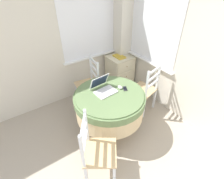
{
  "coord_description": "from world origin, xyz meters",
  "views": [
    {
      "loc": [
        -0.08,
        -0.04,
        2.29
      ],
      "look_at": [
        1.2,
        1.8,
        0.66
      ],
      "focal_mm": 28.0,
      "sensor_mm": 36.0,
      "label": 1
    }
  ],
  "objects_px": {
    "book_on_cabinet": "(119,56)",
    "round_dining_table": "(110,103)",
    "corner_cabinet": "(120,71)",
    "computer_mouse": "(120,87)",
    "cell_phone": "(125,89)",
    "dining_chair_near_right_window": "(145,90)",
    "dining_chair_camera_near": "(97,151)",
    "laptop": "(103,88)",
    "dining_chair_near_back_window": "(89,84)"
  },
  "relations": [
    {
      "from": "laptop",
      "to": "dining_chair_near_back_window",
      "type": "bearing_deg",
      "value": 82.2
    },
    {
      "from": "cell_phone",
      "to": "dining_chair_camera_near",
      "type": "xyz_separation_m",
      "value": [
        -0.83,
        -0.52,
        -0.28
      ]
    },
    {
      "from": "dining_chair_near_back_window",
      "to": "book_on_cabinet",
      "type": "xyz_separation_m",
      "value": [
        0.82,
        0.16,
        0.28
      ]
    },
    {
      "from": "dining_chair_near_back_window",
      "to": "computer_mouse",
      "type": "bearing_deg",
      "value": -78.69
    },
    {
      "from": "laptop",
      "to": "cell_phone",
      "type": "xyz_separation_m",
      "value": [
        0.3,
        -0.15,
        -0.04
      ]
    },
    {
      "from": "laptop",
      "to": "corner_cabinet",
      "type": "distance_m",
      "value": 1.33
    },
    {
      "from": "dining_chair_near_right_window",
      "to": "book_on_cabinet",
      "type": "height_order",
      "value": "dining_chair_near_right_window"
    },
    {
      "from": "dining_chair_camera_near",
      "to": "book_on_cabinet",
      "type": "relative_size",
      "value": 3.77
    },
    {
      "from": "round_dining_table",
      "to": "book_on_cabinet",
      "type": "relative_size",
      "value": 4.21
    },
    {
      "from": "cell_phone",
      "to": "dining_chair_near_right_window",
      "type": "distance_m",
      "value": 0.6
    },
    {
      "from": "cell_phone",
      "to": "dining_chair_near_right_window",
      "type": "xyz_separation_m",
      "value": [
        0.52,
        0.06,
        -0.28
      ]
    },
    {
      "from": "dining_chair_near_back_window",
      "to": "dining_chair_camera_near",
      "type": "relative_size",
      "value": 1.0
    },
    {
      "from": "dining_chair_near_back_window",
      "to": "dining_chair_near_right_window",
      "type": "bearing_deg",
      "value": -45.45
    },
    {
      "from": "dining_chair_camera_near",
      "to": "corner_cabinet",
      "type": "relative_size",
      "value": 1.33
    },
    {
      "from": "round_dining_table",
      "to": "corner_cabinet",
      "type": "bearing_deg",
      "value": 45.99
    },
    {
      "from": "round_dining_table",
      "to": "dining_chair_near_back_window",
      "type": "xyz_separation_m",
      "value": [
        0.06,
        0.78,
        -0.1
      ]
    },
    {
      "from": "laptop",
      "to": "book_on_cabinet",
      "type": "bearing_deg",
      "value": 41.89
    },
    {
      "from": "computer_mouse",
      "to": "dining_chair_near_back_window",
      "type": "height_order",
      "value": "dining_chair_near_back_window"
    },
    {
      "from": "corner_cabinet",
      "to": "book_on_cabinet",
      "type": "distance_m",
      "value": 0.38
    },
    {
      "from": "computer_mouse",
      "to": "cell_phone",
      "type": "bearing_deg",
      "value": -43.98
    },
    {
      "from": "dining_chair_camera_near",
      "to": "dining_chair_near_back_window",
      "type": "bearing_deg",
      "value": 64.67
    },
    {
      "from": "cell_phone",
      "to": "book_on_cabinet",
      "type": "bearing_deg",
      "value": 57.51
    },
    {
      "from": "dining_chair_camera_near",
      "to": "book_on_cabinet",
      "type": "xyz_separation_m",
      "value": [
        1.45,
        1.48,
        0.28
      ]
    },
    {
      "from": "computer_mouse",
      "to": "laptop",
      "type": "bearing_deg",
      "value": 159.09
    },
    {
      "from": "dining_chair_camera_near",
      "to": "computer_mouse",
      "type": "bearing_deg",
      "value": 36.52
    },
    {
      "from": "computer_mouse",
      "to": "cell_phone",
      "type": "xyz_separation_m",
      "value": [
        0.06,
        -0.05,
        -0.02
      ]
    },
    {
      "from": "computer_mouse",
      "to": "book_on_cabinet",
      "type": "xyz_separation_m",
      "value": [
        0.67,
        0.91,
        -0.02
      ]
    },
    {
      "from": "dining_chair_near_back_window",
      "to": "corner_cabinet",
      "type": "xyz_separation_m",
      "value": [
        0.86,
        0.17,
        -0.09
      ]
    },
    {
      "from": "round_dining_table",
      "to": "computer_mouse",
      "type": "bearing_deg",
      "value": 6.84
    },
    {
      "from": "corner_cabinet",
      "to": "dining_chair_near_back_window",
      "type": "bearing_deg",
      "value": -168.51
    },
    {
      "from": "book_on_cabinet",
      "to": "dining_chair_near_right_window",
      "type": "bearing_deg",
      "value": -95.69
    },
    {
      "from": "cell_phone",
      "to": "dining_chair_near_back_window",
      "type": "distance_m",
      "value": 0.88
    },
    {
      "from": "round_dining_table",
      "to": "corner_cabinet",
      "type": "height_order",
      "value": "round_dining_table"
    },
    {
      "from": "laptop",
      "to": "book_on_cabinet",
      "type": "height_order",
      "value": "laptop"
    },
    {
      "from": "round_dining_table",
      "to": "cell_phone",
      "type": "height_order",
      "value": "cell_phone"
    },
    {
      "from": "round_dining_table",
      "to": "dining_chair_near_right_window",
      "type": "relative_size",
      "value": 1.12
    },
    {
      "from": "cell_phone",
      "to": "dining_chair_near_right_window",
      "type": "relative_size",
      "value": 0.13
    },
    {
      "from": "corner_cabinet",
      "to": "book_on_cabinet",
      "type": "relative_size",
      "value": 2.84
    },
    {
      "from": "computer_mouse",
      "to": "dining_chair_near_right_window",
      "type": "relative_size",
      "value": 0.09
    },
    {
      "from": "computer_mouse",
      "to": "round_dining_table",
      "type": "bearing_deg",
      "value": -173.16
    },
    {
      "from": "book_on_cabinet",
      "to": "round_dining_table",
      "type": "bearing_deg",
      "value": -133.33
    },
    {
      "from": "computer_mouse",
      "to": "corner_cabinet",
      "type": "xyz_separation_m",
      "value": [
        0.71,
        0.93,
        -0.39
      ]
    },
    {
      "from": "cell_phone",
      "to": "corner_cabinet",
      "type": "height_order",
      "value": "cell_phone"
    },
    {
      "from": "round_dining_table",
      "to": "laptop",
      "type": "height_order",
      "value": "laptop"
    },
    {
      "from": "laptop",
      "to": "corner_cabinet",
      "type": "bearing_deg",
      "value": 41.33
    },
    {
      "from": "cell_phone",
      "to": "book_on_cabinet",
      "type": "relative_size",
      "value": 0.51
    },
    {
      "from": "cell_phone",
      "to": "corner_cabinet",
      "type": "xyz_separation_m",
      "value": [
        0.65,
        0.98,
        -0.37
      ]
    },
    {
      "from": "dining_chair_near_right_window",
      "to": "dining_chair_camera_near",
      "type": "distance_m",
      "value": 1.48
    },
    {
      "from": "computer_mouse",
      "to": "book_on_cabinet",
      "type": "relative_size",
      "value": 0.33
    },
    {
      "from": "cell_phone",
      "to": "book_on_cabinet",
      "type": "xyz_separation_m",
      "value": [
        0.61,
        0.96,
        -0.0
      ]
    }
  ]
}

